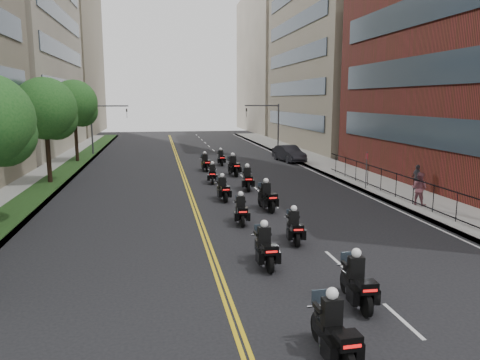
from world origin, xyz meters
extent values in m
plane|color=black|center=(0.00, 0.00, 0.00)|extent=(160.00, 160.00, 0.00)
cube|color=gray|center=(12.00, 25.00, 0.07)|extent=(4.00, 90.00, 0.15)
cube|color=gray|center=(-12.00, 25.00, 0.07)|extent=(4.00, 90.00, 0.15)
cube|color=#1F3613|center=(-11.20, 25.00, 0.17)|extent=(2.00, 90.00, 0.04)
cube|color=#333F4C|center=(13.95, 17.00, 3.50)|extent=(0.12, 25.80, 1.80)
cube|color=#333F4C|center=(13.95, 17.00, 7.50)|extent=(0.12, 25.80, 1.80)
cube|color=#333F4C|center=(13.95, 17.00, 11.50)|extent=(0.12, 25.80, 1.80)
cube|color=#7D745B|center=(21.50, 48.00, 15.00)|extent=(15.00, 28.00, 30.00)
cube|color=#333F4C|center=(13.95, 48.00, 3.50)|extent=(0.12, 24.08, 1.80)
cube|color=#333F4C|center=(13.95, 48.00, 7.50)|extent=(0.12, 24.08, 1.80)
cube|color=#333F4C|center=(13.95, 48.00, 11.50)|extent=(0.12, 24.08, 1.80)
cube|color=#333F4C|center=(13.95, 48.00, 15.50)|extent=(0.12, 24.08, 1.80)
cube|color=gray|center=(21.50, 78.00, 13.00)|extent=(15.00, 28.00, 26.00)
cube|color=#333F4C|center=(-13.95, 48.00, 3.50)|extent=(0.12, 24.08, 1.80)
cube|color=#333F4C|center=(-13.95, 48.00, 7.50)|extent=(0.12, 24.08, 1.80)
cube|color=#333F4C|center=(-13.95, 48.00, 11.50)|extent=(0.12, 24.08, 1.80)
cube|color=#333F4C|center=(-13.95, 48.00, 15.50)|extent=(0.12, 24.08, 1.80)
cube|color=#7D745B|center=(-22.00, 78.00, 13.00)|extent=(16.00, 28.00, 26.00)
cube|color=black|center=(11.00, 12.00, 1.60)|extent=(0.05, 28.00, 0.05)
cube|color=black|center=(11.00, 12.00, 0.30)|extent=(0.05, 28.00, 0.05)
sphere|color=#1C541D|center=(-10.60, 12.40, 4.49)|extent=(3.08, 3.08, 3.08)
cylinder|color=black|center=(-11.20, 24.00, 2.55)|extent=(0.32, 0.32, 5.11)
sphere|color=#1C541D|center=(-11.20, 24.00, 5.47)|extent=(4.40, 4.40, 4.40)
sphere|color=#1C541D|center=(-10.60, 24.40, 4.75)|extent=(3.08, 3.08, 3.08)
cylinder|color=black|center=(-11.20, 36.00, 2.69)|extent=(0.32, 0.32, 5.39)
sphere|color=#1C541D|center=(-11.20, 36.00, 5.78)|extent=(4.40, 4.40, 4.40)
sphere|color=#1C541D|center=(-10.60, 36.40, 5.00)|extent=(3.08, 3.08, 3.08)
cylinder|color=#3F3F44|center=(10.50, 42.00, 2.80)|extent=(0.18, 0.18, 5.60)
cylinder|color=#3F3F44|center=(8.50, 42.00, 5.40)|extent=(4.00, 0.14, 0.14)
imported|color=black|center=(6.70, 42.00, 4.60)|extent=(0.16, 0.20, 1.00)
cylinder|color=#3F3F44|center=(-10.50, 42.00, 2.80)|extent=(0.18, 0.18, 5.60)
cylinder|color=#3F3F44|center=(-8.50, 42.00, 5.40)|extent=(4.00, 0.14, 0.14)
imported|color=black|center=(-6.70, 42.00, 4.60)|extent=(0.16, 0.20, 1.00)
cylinder|color=black|center=(0.49, -0.64, 0.36)|extent=(0.18, 0.72, 0.71)
cube|color=black|center=(0.53, -1.47, 0.65)|extent=(0.50, 1.43, 0.42)
cube|color=silver|center=(0.53, -1.42, 0.41)|extent=(0.42, 0.59, 0.31)
cube|color=black|center=(0.57, -2.31, 0.90)|extent=(0.56, 0.46, 0.34)
cube|color=red|center=(0.58, -2.53, 0.88)|extent=(0.42, 0.05, 0.07)
cube|color=black|center=(0.53, -1.42, 1.17)|extent=(0.47, 0.31, 0.65)
sphere|color=white|center=(0.53, -1.41, 1.61)|extent=(0.30, 0.30, 0.30)
cylinder|color=black|center=(2.30, 0.42, 0.35)|extent=(0.17, 0.71, 0.70)
cylinder|color=black|center=(2.37, 2.08, 0.35)|extent=(0.17, 0.71, 0.70)
cube|color=black|center=(2.33, 1.25, 0.64)|extent=(0.49, 1.42, 0.41)
cube|color=silver|center=(2.33, 1.30, 0.40)|extent=(0.42, 0.59, 0.31)
cube|color=black|center=(2.30, 0.42, 0.89)|extent=(0.56, 0.46, 0.33)
cube|color=red|center=(2.29, 0.21, 0.87)|extent=(0.42, 0.05, 0.07)
cube|color=black|center=(2.33, 1.30, 1.16)|extent=(0.47, 0.31, 0.64)
sphere|color=white|center=(2.33, 1.31, 1.59)|extent=(0.30, 0.30, 0.30)
cylinder|color=black|center=(0.39, 4.19, 0.35)|extent=(0.16, 0.70, 0.70)
cylinder|color=black|center=(0.35, 5.83, 0.35)|extent=(0.16, 0.70, 0.70)
cube|color=black|center=(0.37, 5.01, 0.64)|extent=(0.46, 1.40, 0.41)
cube|color=silver|center=(0.37, 5.06, 0.40)|extent=(0.40, 0.57, 0.31)
cube|color=black|center=(0.39, 4.19, 0.88)|extent=(0.54, 0.44, 0.33)
cube|color=red|center=(0.39, 3.97, 0.86)|extent=(0.41, 0.04, 0.07)
cube|color=black|center=(0.37, 5.06, 1.15)|extent=(0.46, 0.30, 0.64)
sphere|color=white|center=(0.37, 5.07, 1.58)|extent=(0.30, 0.30, 0.30)
cylinder|color=black|center=(2.21, 6.89, 0.33)|extent=(0.19, 0.66, 0.65)
cylinder|color=black|center=(2.35, 8.41, 0.33)|extent=(0.19, 0.66, 0.65)
cube|color=black|center=(2.28, 7.65, 0.59)|extent=(0.52, 1.32, 0.38)
cube|color=silver|center=(2.29, 7.70, 0.37)|extent=(0.41, 0.56, 0.29)
cube|color=black|center=(2.21, 6.89, 0.82)|extent=(0.53, 0.45, 0.31)
cube|color=red|center=(2.19, 6.69, 0.80)|extent=(0.38, 0.06, 0.07)
cube|color=black|center=(2.29, 7.70, 1.07)|extent=(0.44, 0.31, 0.59)
sphere|color=white|center=(2.29, 7.71, 1.47)|extent=(0.28, 0.28, 0.28)
cylinder|color=black|center=(0.51, 10.33, 0.33)|extent=(0.18, 0.66, 0.65)
cylinder|color=black|center=(0.60, 11.86, 0.33)|extent=(0.18, 0.66, 0.65)
cube|color=black|center=(0.56, 11.09, 0.60)|extent=(0.49, 1.32, 0.38)
cube|color=silver|center=(0.56, 11.14, 0.37)|extent=(0.40, 0.55, 0.29)
cube|color=black|center=(0.51, 10.33, 0.83)|extent=(0.52, 0.43, 0.31)
cube|color=red|center=(0.49, 10.12, 0.81)|extent=(0.39, 0.05, 0.07)
cube|color=black|center=(0.56, 11.14, 1.08)|extent=(0.44, 0.30, 0.60)
sphere|color=white|center=(0.56, 11.15, 1.48)|extent=(0.28, 0.28, 0.28)
cylinder|color=black|center=(2.56, 12.83, 0.36)|extent=(0.24, 0.74, 0.73)
cylinder|color=black|center=(2.35, 14.52, 0.36)|extent=(0.24, 0.74, 0.73)
cube|color=black|center=(2.46, 13.67, 0.66)|extent=(0.62, 1.48, 0.43)
cube|color=silver|center=(2.45, 13.73, 0.42)|extent=(0.47, 0.63, 0.32)
cube|color=black|center=(2.56, 12.83, 0.92)|extent=(0.61, 0.51, 0.34)
cube|color=red|center=(2.59, 12.60, 0.90)|extent=(0.43, 0.08, 0.07)
cube|color=black|center=(2.45, 13.73, 1.19)|extent=(0.50, 0.35, 0.66)
sphere|color=white|center=(2.45, 13.74, 1.64)|extent=(0.31, 0.31, 0.31)
cylinder|color=black|center=(0.46, 15.85, 0.34)|extent=(0.20, 0.68, 0.68)
cylinder|color=black|center=(0.33, 17.43, 0.34)|extent=(0.20, 0.68, 0.68)
cube|color=black|center=(0.39, 16.64, 0.62)|extent=(0.53, 1.37, 0.40)
cube|color=silver|center=(0.39, 16.69, 0.39)|extent=(0.42, 0.58, 0.30)
cube|color=black|center=(0.46, 15.85, 0.85)|extent=(0.55, 0.46, 0.32)
cube|color=red|center=(0.48, 15.64, 0.83)|extent=(0.40, 0.06, 0.07)
cube|color=black|center=(0.39, 16.69, 1.11)|extent=(0.46, 0.31, 0.62)
sphere|color=white|center=(0.39, 16.70, 1.53)|extent=(0.29, 0.29, 0.29)
cylinder|color=black|center=(2.45, 18.81, 0.36)|extent=(0.22, 0.74, 0.73)
cylinder|color=black|center=(2.61, 20.52, 0.36)|extent=(0.22, 0.74, 0.73)
cube|color=black|center=(2.53, 19.66, 0.66)|extent=(0.58, 1.48, 0.43)
cube|color=silver|center=(2.53, 19.72, 0.42)|extent=(0.46, 0.62, 0.32)
cube|color=black|center=(2.45, 18.81, 0.92)|extent=(0.60, 0.50, 0.34)
cube|color=red|center=(2.43, 18.59, 0.90)|extent=(0.43, 0.07, 0.07)
cube|color=black|center=(2.53, 19.72, 1.20)|extent=(0.50, 0.34, 0.66)
sphere|color=white|center=(2.53, 19.73, 1.65)|extent=(0.31, 0.31, 0.31)
cylinder|color=black|center=(0.40, 21.95, 0.33)|extent=(0.20, 0.66, 0.65)
cylinder|color=black|center=(0.57, 23.47, 0.33)|extent=(0.20, 0.66, 0.65)
cube|color=black|center=(0.49, 22.71, 0.59)|extent=(0.54, 1.33, 0.38)
cube|color=silver|center=(0.49, 22.76, 0.37)|extent=(0.42, 0.56, 0.29)
cube|color=black|center=(0.40, 21.95, 0.82)|extent=(0.54, 0.45, 0.31)
cube|color=red|center=(0.38, 21.75, 0.80)|extent=(0.38, 0.07, 0.07)
cube|color=black|center=(0.49, 22.76, 1.07)|extent=(0.45, 0.31, 0.59)
sphere|color=white|center=(0.49, 22.77, 1.47)|extent=(0.28, 0.28, 0.28)
cylinder|color=black|center=(2.64, 24.94, 0.38)|extent=(0.25, 0.77, 0.75)
cylinder|color=black|center=(2.42, 26.70, 0.38)|extent=(0.25, 0.77, 0.75)
cube|color=black|center=(2.53, 25.82, 0.69)|extent=(0.64, 1.54, 0.44)
cube|color=silver|center=(2.53, 25.88, 0.43)|extent=(0.49, 0.66, 0.33)
cube|color=black|center=(2.64, 24.94, 0.95)|extent=(0.63, 0.53, 0.35)
cube|color=red|center=(2.67, 24.71, 0.93)|extent=(0.44, 0.09, 0.08)
cube|color=black|center=(2.53, 25.88, 1.24)|extent=(0.52, 0.37, 0.69)
sphere|color=white|center=(2.52, 25.89, 1.70)|extent=(0.32, 0.32, 0.32)
cylinder|color=black|center=(0.64, 27.99, 0.34)|extent=(0.22, 0.69, 0.68)
cylinder|color=black|center=(0.45, 29.58, 0.34)|extent=(0.22, 0.69, 0.68)
cube|color=black|center=(0.55, 28.78, 0.62)|extent=(0.58, 1.39, 0.40)
cube|color=silver|center=(0.54, 28.83, 0.39)|extent=(0.44, 0.59, 0.30)
cube|color=black|center=(0.64, 27.99, 0.86)|extent=(0.57, 0.48, 0.32)
cube|color=red|center=(0.67, 27.78, 0.84)|extent=(0.40, 0.08, 0.07)
cube|color=black|center=(0.54, 28.83, 1.12)|extent=(0.47, 0.33, 0.62)
sphere|color=white|center=(0.54, 28.84, 1.54)|extent=(0.29, 0.29, 0.29)
cylinder|color=black|center=(2.37, 31.25, 0.33)|extent=(0.14, 0.66, 0.66)
cylinder|color=black|center=(2.35, 32.80, 0.33)|extent=(0.14, 0.66, 0.66)
cube|color=black|center=(2.36, 32.03, 0.60)|extent=(0.42, 1.31, 0.39)
cube|color=silver|center=(2.36, 32.08, 0.38)|extent=(0.37, 0.53, 0.29)
cube|color=black|center=(2.37, 31.25, 0.83)|extent=(0.51, 0.41, 0.31)
cube|color=red|center=(2.37, 31.05, 0.81)|extent=(0.39, 0.03, 0.07)
cube|color=black|center=(2.36, 32.08, 1.08)|extent=(0.43, 0.27, 0.60)
sphere|color=white|center=(2.36, 32.09, 1.49)|extent=(0.28, 0.28, 0.28)
imported|color=black|center=(9.40, 33.46, 0.80)|extent=(2.45, 5.04, 1.59)
imported|color=#864953|center=(11.20, 12.75, 1.09)|extent=(1.11, 1.16, 1.89)
imported|color=#3A3940|center=(13.50, 16.86, 1.00)|extent=(0.46, 1.01, 1.70)
camera|label=1|loc=(-3.42, -11.26, 6.13)|focal=35.00mm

